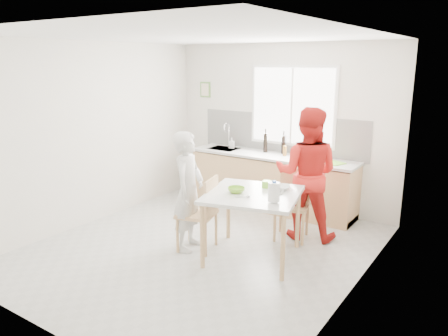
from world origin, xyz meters
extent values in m
plane|color=#B7B7B2|center=(0.00, 0.00, 0.00)|extent=(4.50, 4.50, 0.00)
plane|color=silver|center=(0.00, 2.25, 1.35)|extent=(4.00, 0.00, 4.00)
plane|color=silver|center=(0.00, -2.25, 1.35)|extent=(4.00, 0.00, 4.00)
plane|color=silver|center=(-2.00, 0.00, 1.35)|extent=(0.00, 4.50, 4.50)
plane|color=silver|center=(2.00, 0.00, 1.35)|extent=(0.00, 4.50, 4.50)
plane|color=white|center=(0.00, 0.00, 2.70)|extent=(4.50, 4.50, 0.00)
cube|color=white|center=(0.20, 2.23, 1.70)|extent=(1.50, 0.03, 1.30)
cube|color=white|center=(0.20, 2.21, 1.70)|extent=(1.40, 0.02, 1.20)
cube|color=white|center=(0.20, 2.21, 1.70)|extent=(0.03, 0.03, 1.20)
cube|color=white|center=(0.00, 2.24, 1.23)|extent=(3.00, 0.02, 0.65)
cube|color=#619544|center=(-1.55, 2.23, 1.90)|extent=(0.22, 0.02, 0.28)
cube|color=beige|center=(-1.55, 2.22, 1.90)|extent=(0.16, 0.01, 0.22)
cube|color=tan|center=(0.00, 1.95, 0.43)|extent=(2.80, 0.60, 0.86)
cube|color=#3F3326|center=(0.00, 1.95, 0.05)|extent=(2.80, 0.54, 0.10)
cube|color=silver|center=(0.00, 1.95, 0.90)|extent=(2.84, 0.64, 0.04)
cube|color=#A5A5AA|center=(-0.95, 1.95, 0.91)|extent=(0.50, 0.40, 0.03)
cylinder|color=silver|center=(-0.95, 2.11, 1.10)|extent=(0.02, 0.02, 0.36)
torus|color=silver|center=(-0.95, 2.04, 1.28)|extent=(0.02, 0.18, 0.18)
cube|color=silver|center=(0.69, 0.15, 0.82)|extent=(1.34, 1.34, 0.04)
cylinder|color=tan|center=(0.35, -0.43, 0.39)|extent=(0.05, 0.05, 0.78)
cylinder|color=tan|center=(0.10, 0.50, 0.39)|extent=(0.05, 0.05, 0.78)
cylinder|color=tan|center=(1.28, -0.19, 0.39)|extent=(0.05, 0.05, 0.78)
cylinder|color=tan|center=(1.03, 0.74, 0.39)|extent=(0.05, 0.05, 0.78)
cube|color=tan|center=(-0.04, -0.04, 0.48)|extent=(0.55, 0.55, 0.04)
cube|color=tan|center=(0.16, 0.02, 0.74)|extent=(0.14, 0.42, 0.47)
cylinder|color=tan|center=(-0.27, 0.10, 0.23)|extent=(0.04, 0.04, 0.46)
cylinder|color=tan|center=(-0.17, -0.27, 0.23)|extent=(0.04, 0.04, 0.46)
cylinder|color=tan|center=(0.10, 0.20, 0.23)|extent=(0.04, 0.04, 0.46)
cylinder|color=tan|center=(0.20, -0.17, 0.23)|extent=(0.04, 0.04, 0.46)
cube|color=tan|center=(0.84, 0.97, 0.48)|extent=(0.54, 0.54, 0.04)
cube|color=tan|center=(0.78, 1.16, 0.73)|extent=(0.42, 0.14, 0.47)
cylinder|color=tan|center=(0.70, 0.74, 0.23)|extent=(0.04, 0.04, 0.46)
cylinder|color=tan|center=(1.07, 0.83, 0.23)|extent=(0.04, 0.04, 0.46)
cylinder|color=tan|center=(0.60, 1.10, 0.23)|extent=(0.04, 0.04, 0.46)
cylinder|color=tan|center=(0.97, 1.20, 0.23)|extent=(0.04, 0.04, 0.46)
imported|color=silver|center=(-0.14, -0.07, 0.78)|extent=(0.51, 0.64, 1.56)
imported|color=red|center=(0.96, 1.14, 0.91)|extent=(1.03, 0.89, 1.82)
imported|color=#80C42D|center=(0.51, 0.06, 0.88)|extent=(0.26, 0.26, 0.07)
imported|color=white|center=(0.92, 0.47, 0.87)|extent=(0.27, 0.27, 0.05)
cylinder|color=white|center=(1.07, -0.03, 0.97)|extent=(0.14, 0.14, 0.22)
cylinder|color=blue|center=(1.07, -0.03, 1.09)|extent=(0.05, 0.05, 0.03)
torus|color=white|center=(1.14, -0.03, 0.99)|extent=(0.11, 0.05, 0.10)
cube|color=#83D932|center=(0.71, 0.45, 0.89)|extent=(0.12, 0.12, 0.09)
cylinder|color=#A5A5AA|center=(0.67, -0.08, 0.85)|extent=(0.14, 0.10, 0.01)
cube|color=#74CA2E|center=(1.02, 1.93, 0.93)|extent=(0.42, 0.36, 0.01)
cylinder|color=black|center=(-0.19, 2.07, 1.08)|extent=(0.07, 0.07, 0.32)
cylinder|color=black|center=(0.11, 2.13, 1.07)|extent=(0.07, 0.07, 0.30)
cylinder|color=#936220|center=(0.21, 1.99, 1.00)|extent=(0.06, 0.06, 0.16)
imported|color=#999999|center=(-0.85, 2.05, 1.01)|extent=(0.10, 0.10, 0.18)
camera|label=1|loc=(3.24, -4.27, 2.41)|focal=35.00mm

